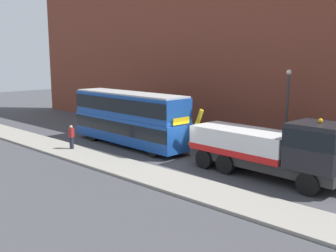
{
  "coord_description": "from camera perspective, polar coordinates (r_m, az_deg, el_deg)",
  "views": [
    {
      "loc": [
        15.78,
        -18.74,
        6.58
      ],
      "look_at": [
        -2.1,
        0.17,
        2.0
      ],
      "focal_mm": 41.29,
      "sensor_mm": 36.0,
      "label": 1
    }
  ],
  "objects": [
    {
      "name": "double_decker_bus",
      "position": [
        29.31,
        -5.8,
        1.39
      ],
      "size": [
        11.13,
        3.05,
        4.06
      ],
      "rotation": [
        0.0,
        0.0,
        -0.05
      ],
      "color": "#19479E",
      "rests_on": "ground_plane"
    },
    {
      "name": "recovery_tow_truck",
      "position": [
        21.97,
        14.84,
        -3.03
      ],
      "size": [
        10.2,
        3.04,
        3.67
      ],
      "rotation": [
        0.0,
        0.0,
        -0.05
      ],
      "color": "#2D2D2D",
      "rests_on": "ground_plane"
    },
    {
      "name": "near_kerb",
      "position": [
        22.43,
        -3.81,
        -6.91
      ],
      "size": [
        60.0,
        2.8,
        0.15
      ],
      "primitive_type": "cube",
      "color": "gray",
      "rests_on": "ground_plane"
    },
    {
      "name": "street_lamp",
      "position": [
        27.57,
        17.2,
        3.06
      ],
      "size": [
        0.36,
        0.36,
        5.83
      ],
      "color": "#38383D",
      "rests_on": "ground_plane"
    },
    {
      "name": "ground_plane",
      "position": [
        25.37,
        3.19,
        -5.07
      ],
      "size": [
        120.0,
        120.0,
        0.0
      ],
      "primitive_type": "plane",
      "color": "#424247"
    },
    {
      "name": "pedestrian_onlooker",
      "position": [
        28.55,
        -14.07,
        -1.63
      ],
      "size": [
        0.41,
        0.47,
        1.71
      ],
      "rotation": [
        0.0,
        0.0,
        0.47
      ],
      "color": "#232333",
      "rests_on": "near_kerb"
    },
    {
      "name": "building_facade",
      "position": [
        31.14,
        13.19,
        12.46
      ],
      "size": [
        60.0,
        1.5,
        16.0
      ],
      "color": "brown",
      "rests_on": "ground_plane"
    }
  ]
}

